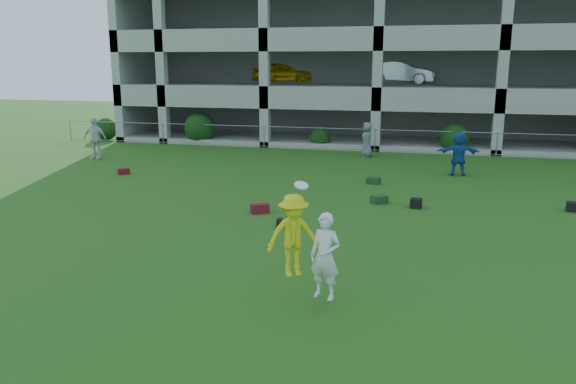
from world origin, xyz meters
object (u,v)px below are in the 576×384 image
(crate_d, at_px, (416,203))
(bystander_d, at_px, (459,153))
(parking_garage, at_px, (390,39))
(frisbee_contest, at_px, (302,241))
(bystander_b, at_px, (95,138))
(bystander_c, at_px, (367,140))

(crate_d, bearing_deg, bystander_d, 75.34)
(parking_garage, bearing_deg, frisbee_contest, -89.10)
(crate_d, relative_size, frisbee_contest, 0.16)
(bystander_d, relative_size, frisbee_contest, 0.83)
(bystander_b, bearing_deg, bystander_c, 13.94)
(bystander_b, bearing_deg, crate_d, -23.63)
(crate_d, bearing_deg, frisbee_contest, -103.99)
(bystander_c, relative_size, parking_garage, 0.06)
(frisbee_contest, xyz_separation_m, parking_garage, (-0.44, 27.95, 4.78))
(bystander_d, bearing_deg, parking_garage, -80.05)
(bystander_c, bearing_deg, frisbee_contest, -9.88)
(bystander_d, distance_m, crate_d, 6.05)
(bystander_b, xyz_separation_m, bystander_d, (16.76, -0.04, -0.08))
(bystander_b, height_order, parking_garage, parking_garage)
(bystander_d, height_order, frisbee_contest, frisbee_contest)
(bystander_c, bearing_deg, crate_d, 3.31)
(parking_garage, bearing_deg, crate_d, -83.13)
(bystander_d, height_order, parking_garage, parking_garage)
(frisbee_contest, bearing_deg, bystander_d, 75.73)
(frisbee_contest, bearing_deg, parking_garage, 90.90)
(frisbee_contest, bearing_deg, bystander_b, 133.93)
(bystander_c, relative_size, crate_d, 4.85)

